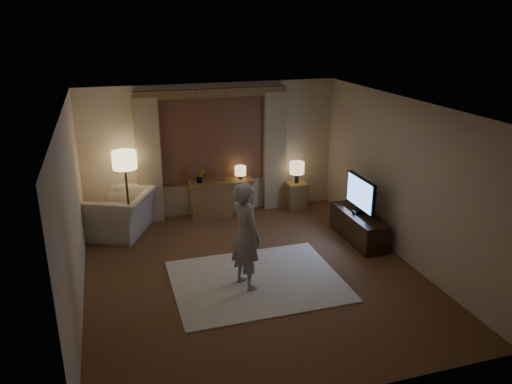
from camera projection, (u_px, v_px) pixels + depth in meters
name	position (u px, v px, depth m)	size (l,w,h in m)	color
room	(244.00, 183.00, 7.72)	(5.04, 5.54, 2.64)	brown
rug	(257.00, 281.00, 7.51)	(2.50, 2.00, 0.02)	white
sideboard	(221.00, 199.00, 9.87)	(1.20, 0.40, 0.70)	brown
picture_frame	(221.00, 178.00, 9.72)	(0.16, 0.02, 0.20)	brown
plant	(200.00, 177.00, 9.59)	(0.17, 0.13, 0.30)	#999999
table_lamp_sideboard	(240.00, 171.00, 9.80)	(0.22, 0.22, 0.30)	black
floor_lamp	(125.00, 164.00, 8.96)	(0.44, 0.44, 1.50)	black
armchair	(120.00, 214.00, 9.05)	(1.20, 1.04, 0.78)	#BFB39D
side_table	(296.00, 196.00, 10.28)	(0.40, 0.40, 0.56)	brown
table_lamp_side	(297.00, 168.00, 10.09)	(0.30, 0.30, 0.44)	black
tv_stand	(358.00, 227.00, 8.83)	(0.45, 1.40, 0.50)	black
tv	(361.00, 194.00, 8.63)	(0.23, 0.93, 0.67)	black
person	(245.00, 235.00, 7.11)	(0.58, 0.38, 1.60)	#B1ABA3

